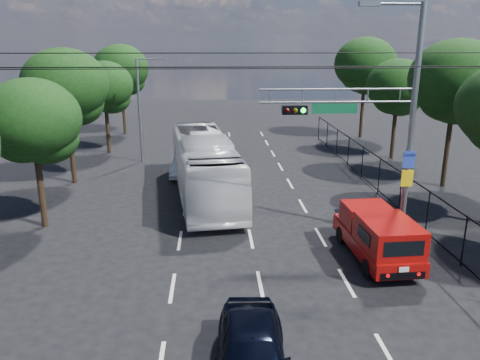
{
  "coord_description": "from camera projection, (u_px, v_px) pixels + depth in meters",
  "views": [
    {
      "loc": [
        -1.56,
        -10.31,
        7.94
      ],
      "look_at": [
        -0.5,
        7.34,
        2.8
      ],
      "focal_mm": 35.0,
      "sensor_mm": 36.0,
      "label": 1
    }
  ],
  "objects": [
    {
      "name": "tree_left_e",
      "position": [
        121.0,
        72.0,
        41.74
      ],
      "size": [
        4.92,
        4.92,
        7.99
      ],
      "color": "black",
      "rests_on": "ground"
    },
    {
      "name": "tree_right_d",
      "position": [
        398.0,
        90.0,
        32.6
      ],
      "size": [
        4.32,
        4.32,
        7.02
      ],
      "color": "black",
      "rests_on": "ground"
    },
    {
      "name": "utility_wires",
      "position": [
        250.0,
        63.0,
        18.63
      ],
      "size": [
        22.0,
        5.04,
        0.74
      ],
      "color": "black",
      "rests_on": "ground"
    },
    {
      "name": "fence_right",
      "position": [
        392.0,
        184.0,
        24.0
      ],
      "size": [
        0.06,
        34.03,
        2.0
      ],
      "color": "black",
      "rests_on": "ground"
    },
    {
      "name": "tree_left_c",
      "position": [
        66.0,
        91.0,
        26.43
      ],
      "size": [
        4.8,
        4.8,
        7.8
      ],
      "color": "black",
      "rests_on": "ground"
    },
    {
      "name": "white_bus",
      "position": [
        205.0,
        166.0,
        25.1
      ],
      "size": [
        4.18,
        12.14,
        3.31
      ],
      "primitive_type": "imported",
      "rotation": [
        0.0,
        0.0,
        0.12
      ],
      "color": "silver",
      "rests_on": "ground"
    },
    {
      "name": "white_van",
      "position": [
        187.0,
        163.0,
        29.51
      ],
      "size": [
        2.02,
        4.52,
        1.44
      ],
      "primitive_type": "imported",
      "rotation": [
        0.0,
        0.0,
        -0.12
      ],
      "color": "silver",
      "rests_on": "ground"
    },
    {
      "name": "lane_markings",
      "position": [
        242.0,
        195.0,
        25.6
      ],
      "size": [
        6.12,
        38.0,
        0.01
      ],
      "color": "beige",
      "rests_on": "ground"
    },
    {
      "name": "red_pickup",
      "position": [
        377.0,
        234.0,
        17.74
      ],
      "size": [
        2.08,
        5.19,
        1.9
      ],
      "color": "black",
      "rests_on": "ground"
    },
    {
      "name": "tree_left_d",
      "position": [
        105.0,
        90.0,
        34.31
      ],
      "size": [
        4.2,
        4.2,
        6.83
      ],
      "color": "black",
      "rests_on": "ground"
    },
    {
      "name": "signal_mast",
      "position": [
        383.0,
        114.0,
        18.69
      ],
      "size": [
        6.43,
        0.39,
        9.5
      ],
      "color": "slate",
      "rests_on": "ground"
    },
    {
      "name": "tree_right_e",
      "position": [
        365.0,
        69.0,
        39.98
      ],
      "size": [
        5.28,
        5.28,
        8.58
      ],
      "color": "black",
      "rests_on": "ground"
    },
    {
      "name": "tree_left_b",
      "position": [
        34.0,
        126.0,
        19.98
      ],
      "size": [
        4.08,
        4.08,
        6.63
      ],
      "color": "black",
      "rests_on": "ground"
    },
    {
      "name": "streetlight_left",
      "position": [
        142.0,
        105.0,
        31.81
      ],
      "size": [
        2.09,
        0.22,
        7.08
      ],
      "color": "slate",
      "rests_on": "ground"
    },
    {
      "name": "tree_right_c",
      "position": [
        455.0,
        86.0,
        25.67
      ],
      "size": [
        5.1,
        5.1,
        8.29
      ],
      "color": "black",
      "rests_on": "ground"
    },
    {
      "name": "navy_hatchback",
      "position": [
        252.0,
        354.0,
        11.31
      ],
      "size": [
        1.94,
        4.43,
        1.48
      ],
      "primitive_type": "imported",
      "rotation": [
        0.0,
        0.0,
        -0.04
      ],
      "color": "black",
      "rests_on": "ground"
    }
  ]
}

